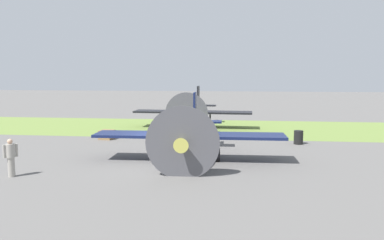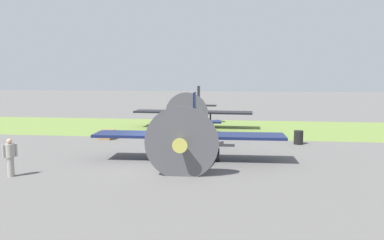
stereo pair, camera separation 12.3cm
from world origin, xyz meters
TOP-DOWN VIEW (x-y plane):
  - ground_plane at (0.00, 0.00)m, footprint 160.00×160.00m
  - grass_verge at (0.00, -12.71)m, footprint 120.00×11.00m
  - airplane_lead at (-1.75, -0.74)m, footprint 10.14×8.05m
  - airplane_wingman at (-0.49, -12.89)m, footprint 10.10×8.02m
  - ground_crew_chief at (5.77, 3.68)m, footprint 0.49×0.47m
  - fuel_drum at (-8.30, -5.97)m, footprint 0.60×0.60m
  - supply_crate at (4.88, -6.30)m, footprint 1.03×1.03m

SIDE VIEW (x-z plane):
  - ground_plane at x=0.00m, z-range 0.00..0.00m
  - grass_verge at x=0.00m, z-range 0.00..0.01m
  - supply_crate at x=4.88m, z-range 0.00..0.64m
  - fuel_drum at x=-8.30m, z-range 0.00..0.90m
  - ground_crew_chief at x=5.77m, z-range 0.05..1.78m
  - airplane_wingman at x=-0.49m, z-range -0.29..3.32m
  - airplane_lead at x=-1.75m, z-range -0.30..3.33m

